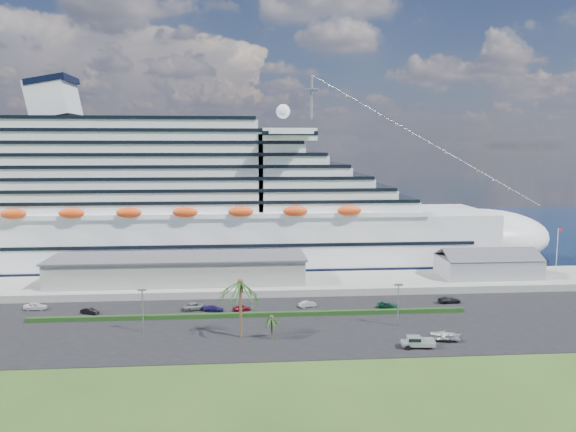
{
  "coord_description": "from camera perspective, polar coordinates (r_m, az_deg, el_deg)",
  "views": [
    {
      "loc": [
        -9.35,
        -94.12,
        34.44
      ],
      "look_at": [
        0.64,
        30.0,
        18.86
      ],
      "focal_mm": 35.0,
      "sensor_mm": 36.0,
      "label": 1
    }
  ],
  "objects": [
    {
      "name": "ground",
      "position": [
        100.66,
        1.03,
        -12.88
      ],
      "size": [
        420.0,
        420.0,
        0.0
      ],
      "primitive_type": "plane",
      "color": "#2B4818",
      "rests_on": "ground"
    },
    {
      "name": "parked_car_7",
      "position": [
        129.53,
        16.05,
        -8.19
      ],
      "size": [
        5.09,
        2.41,
        1.43
      ],
      "primitive_type": "imported",
      "rotation": [
        0.0,
        0.0,
        1.65
      ],
      "color": "black",
      "rests_on": "asphalt_lot"
    },
    {
      "name": "port_shed",
      "position": [
        150.52,
        19.63,
        -4.8
      ],
      "size": [
        24.0,
        12.31,
        7.37
      ],
      "color": "gray",
      "rests_on": "wharf"
    },
    {
      "name": "pickup_truck",
      "position": [
        100.67,
        13.0,
        -12.32
      ],
      "size": [
        5.93,
        2.69,
        2.02
      ],
      "color": "black",
      "rests_on": "asphalt_lot"
    },
    {
      "name": "lamp_post_right",
      "position": [
        110.17,
        11.14,
        -8.32
      ],
      "size": [
        1.6,
        0.35,
        8.27
      ],
      "color": "gray",
      "rests_on": "asphalt_lot"
    },
    {
      "name": "parked_car_2",
      "position": [
        121.39,
        -9.43,
        -9.03
      ],
      "size": [
        5.72,
        4.15,
        1.45
      ],
      "primitive_type": "imported",
      "rotation": [
        0.0,
        0.0,
        1.95
      ],
      "color": "gray",
      "rests_on": "asphalt_lot"
    },
    {
      "name": "water",
      "position": [
        226.94,
        -2.19,
        -1.6
      ],
      "size": [
        420.0,
        160.0,
        0.02
      ],
      "primitive_type": "cube",
      "color": "#0B1533",
      "rests_on": "ground"
    },
    {
      "name": "boat_trailer",
      "position": [
        104.97,
        15.73,
        -11.56
      ],
      "size": [
        6.33,
        4.64,
        1.76
      ],
      "color": "gray",
      "rests_on": "asphalt_lot"
    },
    {
      "name": "asphalt_lot",
      "position": [
        111.0,
        0.47,
        -10.91
      ],
      "size": [
        140.0,
        38.0,
        0.12
      ],
      "primitive_type": "cube",
      "color": "black",
      "rests_on": "ground"
    },
    {
      "name": "lamp_post_left",
      "position": [
        107.81,
        -14.56,
        -8.76
      ],
      "size": [
        1.6,
        0.35,
        8.27
      ],
      "color": "gray",
      "rests_on": "asphalt_lot"
    },
    {
      "name": "parked_car_3",
      "position": [
        119.5,
        -7.6,
        -9.31
      ],
      "size": [
        4.66,
        3.0,
        1.26
      ],
      "primitive_type": "imported",
      "rotation": [
        0.0,
        0.0,
        1.26
      ],
      "color": "#1D1752",
      "rests_on": "asphalt_lot"
    },
    {
      "name": "parked_car_1",
      "position": [
        123.75,
        -19.49,
        -9.09
      ],
      "size": [
        4.01,
        2.54,
        1.25
      ],
      "primitive_type": "imported",
      "rotation": [
        0.0,
        0.0,
        1.22
      ],
      "color": "black",
      "rests_on": "asphalt_lot"
    },
    {
      "name": "parked_car_4",
      "position": [
        119.37,
        -4.73,
        -9.28
      ],
      "size": [
        4.0,
        2.57,
        1.27
      ],
      "primitive_type": "imported",
      "rotation": [
        0.0,
        0.0,
        1.88
      ],
      "color": "maroon",
      "rests_on": "asphalt_lot"
    },
    {
      "name": "flagpole",
      "position": [
        158.04,
        25.68,
        -3.11
      ],
      "size": [
        1.08,
        0.16,
        12.0
      ],
      "color": "silver",
      "rests_on": "wharf"
    },
    {
      "name": "parked_car_0",
      "position": [
        130.91,
        -24.27,
        -8.35
      ],
      "size": [
        4.65,
        1.89,
        1.58
      ],
      "primitive_type": "imported",
      "rotation": [
        0.0,
        0.0,
        1.56
      ],
      "color": "silver",
      "rests_on": "asphalt_lot"
    },
    {
      "name": "hedge",
      "position": [
        115.22,
        -3.78,
        -9.98
      ],
      "size": [
        88.0,
        1.1,
        0.9
      ],
      "primitive_type": "cube",
      "color": "black",
      "rests_on": "asphalt_lot"
    },
    {
      "name": "terminal_building",
      "position": [
        138.2,
        -11.04,
        -5.3
      ],
      "size": [
        61.0,
        15.0,
        6.3
      ],
      "color": "gray",
      "rests_on": "wharf"
    },
    {
      "name": "parked_car_5",
      "position": [
        121.75,
        2.01,
        -8.93
      ],
      "size": [
        4.13,
        2.68,
        1.29
      ],
      "primitive_type": "imported",
      "rotation": [
        0.0,
        0.0,
        1.94
      ],
      "color": "#A8ABAF",
      "rests_on": "asphalt_lot"
    },
    {
      "name": "cruise_ship",
      "position": [
        159.58,
        -8.95,
        0.66
      ],
      "size": [
        191.0,
        38.0,
        54.0
      ],
      "color": "silver",
      "rests_on": "ground"
    },
    {
      "name": "wharf",
      "position": [
        138.57,
        -0.6,
        -6.87
      ],
      "size": [
        240.0,
        20.0,
        1.8
      ],
      "primitive_type": "cube",
      "color": "gray",
      "rests_on": "ground"
    },
    {
      "name": "palm_short",
      "position": [
        101.52,
        -1.67,
        -10.52
      ],
      "size": [
        3.53,
        3.53,
        4.56
      ],
      "color": "#47301E",
      "rests_on": "ground"
    },
    {
      "name": "palm_tall",
      "position": [
        101.32,
        -4.86,
        -7.32
      ],
      "size": [
        8.82,
        8.82,
        11.13
      ],
      "color": "#47301E",
      "rests_on": "ground"
    },
    {
      "name": "parked_car_6",
      "position": [
        122.59,
        10.12,
        -8.93
      ],
      "size": [
        5.03,
        3.83,
        1.27
      ],
      "primitive_type": "imported",
      "rotation": [
        0.0,
        0.0,
        1.14
      ],
      "color": "#0E3B26",
      "rests_on": "asphalt_lot"
    }
  ]
}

